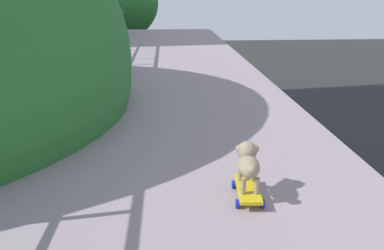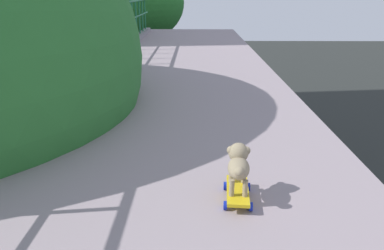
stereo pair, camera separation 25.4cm
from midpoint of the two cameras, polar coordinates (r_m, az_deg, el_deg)
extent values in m
cylinder|color=#1F7547|center=(4.30, -26.82, 8.04)|extent=(0.04, 0.04, 1.00)
cylinder|color=#1F7547|center=(4.90, -24.03, 9.75)|extent=(0.04, 0.04, 1.00)
cylinder|color=#1F7547|center=(5.51, -21.84, 11.06)|extent=(0.04, 0.04, 1.00)
cylinder|color=#1F7547|center=(6.13, -20.07, 12.10)|extent=(0.04, 0.04, 1.00)
cylinder|color=#1F7547|center=(6.76, -18.62, 12.95)|extent=(0.04, 0.04, 1.00)
cylinder|color=#1F7547|center=(7.39, -17.40, 13.64)|extent=(0.04, 0.04, 1.00)
cylinder|color=#1F7547|center=(8.03, -16.38, 14.22)|extent=(0.04, 0.04, 1.00)
cylinder|color=#1F7547|center=(8.66, -15.50, 14.70)|extent=(0.04, 0.04, 1.00)
cylinder|color=#1F7547|center=(9.30, -14.73, 15.12)|extent=(0.04, 0.04, 1.00)
cylinder|color=#1F7547|center=(9.94, -14.07, 15.49)|extent=(0.04, 0.04, 1.00)
cylinder|color=#1F7547|center=(10.59, -13.48, 15.81)|extent=(0.04, 0.04, 1.00)
cylinder|color=#1F7547|center=(11.23, -12.96, 16.09)|extent=(0.04, 0.04, 1.00)
cylinder|color=#1F7547|center=(11.88, -12.49, 16.33)|extent=(0.04, 0.04, 1.00)
cylinder|color=#1F7547|center=(12.52, -12.07, 16.56)|extent=(0.04, 0.04, 1.00)
cylinder|color=#1F7547|center=(13.17, -11.69, 16.76)|extent=(0.04, 0.04, 1.00)
cube|color=red|center=(29.22, -24.38, 7.04)|extent=(2.31, 10.48, 2.88)
cube|color=black|center=(29.12, -24.52, 8.00)|extent=(2.33, 9.64, 0.70)
cylinder|color=black|center=(32.53, -20.13, 6.58)|extent=(0.28, 0.96, 0.96)
cylinder|color=black|center=(33.21, -23.81, 6.35)|extent=(0.28, 0.96, 0.96)
cylinder|color=black|center=(26.51, -23.77, 3.11)|extent=(0.28, 0.96, 0.96)
cylinder|color=black|center=(27.34, -28.13, 2.91)|extent=(0.28, 0.96, 0.96)
cylinder|color=brown|center=(13.18, -21.01, 0.89)|extent=(0.57, 0.57, 6.99)
cylinder|color=brown|center=(22.22, -13.11, 7.12)|extent=(0.54, 0.54, 5.34)
ellipsoid|color=#28742B|center=(21.68, -14.07, 18.26)|extent=(5.97, 5.97, 4.48)
cube|color=gold|center=(2.61, 6.05, -10.03)|extent=(0.18, 0.41, 0.02)
cylinder|color=#1024B9|center=(2.76, 7.56, -9.37)|extent=(0.03, 0.06, 0.06)
cylinder|color=#1024B9|center=(2.74, 3.95, -9.42)|extent=(0.03, 0.06, 0.06)
cylinder|color=#1024B9|center=(2.54, 8.27, -12.32)|extent=(0.03, 0.06, 0.06)
cylinder|color=#1024B9|center=(2.52, 4.31, -12.39)|extent=(0.03, 0.06, 0.06)
cylinder|color=gray|center=(2.67, 6.88, -7.60)|extent=(0.04, 0.04, 0.12)
cylinder|color=gray|center=(2.66, 4.92, -7.62)|extent=(0.04, 0.04, 0.12)
cylinder|color=gray|center=(2.51, 7.34, -9.63)|extent=(0.04, 0.04, 0.12)
cylinder|color=gray|center=(2.50, 5.25, -9.66)|extent=(0.04, 0.04, 0.12)
ellipsoid|color=gray|center=(2.53, 6.18, -6.58)|extent=(0.17, 0.26, 0.14)
sphere|color=gray|center=(2.60, 6.01, -4.17)|extent=(0.14, 0.14, 0.14)
ellipsoid|color=#887959|center=(2.66, 5.87, -3.80)|extent=(0.06, 0.07, 0.04)
sphere|color=gray|center=(2.60, 7.22, -3.80)|extent=(0.06, 0.06, 0.06)
sphere|color=gray|center=(2.59, 4.83, -3.81)|extent=(0.06, 0.06, 0.06)
sphere|color=gray|center=(2.40, 6.52, -7.13)|extent=(0.07, 0.07, 0.07)
camera|label=1|loc=(0.13, -92.15, -0.80)|focal=33.58mm
camera|label=2|loc=(0.13, 87.85, 0.80)|focal=33.58mm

